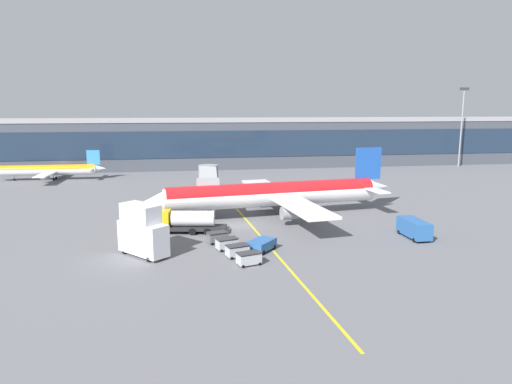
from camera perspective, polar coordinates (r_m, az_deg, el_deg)
ground_plane at (r=69.60m, az=-2.17°, el=-4.19°), size 700.00×700.00×0.00m
apron_lead_in_line at (r=71.74m, az=-0.99°, el=-3.74°), size 5.54×79.85×0.01m
terminal_building at (r=139.69m, az=-1.24°, el=6.21°), size 216.51×17.35×14.44m
main_airliner at (r=74.89m, az=2.38°, el=-0.25°), size 42.23×33.73×10.85m
jet_bridge at (r=83.17m, az=-5.94°, el=1.49°), size 4.94×21.37×6.40m
fuel_tanker at (r=66.03m, az=-9.06°, el=-3.56°), size 11.07×4.27×3.25m
lavatory_truck at (r=66.59m, az=18.99°, el=-4.18°), size 2.45×5.86×2.50m
catering_lift at (r=56.72m, az=-13.93°, el=-4.70°), size 6.39×6.74×6.30m
pushback_tug at (r=57.44m, az=0.73°, el=-6.49°), size 4.23×4.37×1.40m
baggage_cart_0 at (r=52.49m, az=-0.90°, el=-8.23°), size 2.98×2.26×1.48m
baggage_cart_1 at (r=55.26m, az=-2.33°, el=-7.27°), size 2.98×2.26×1.48m
baggage_cart_2 at (r=58.07m, az=-3.63°, el=-6.40°), size 2.98×2.26×1.48m
baggage_cart_3 at (r=60.91m, az=-4.80°, el=-5.60°), size 2.98×2.26×1.48m
commuter_jet_far at (r=123.56m, az=-24.32°, el=2.50°), size 27.02×21.37×7.22m
apron_light_mast_1 at (r=150.66m, az=24.21°, el=8.06°), size 2.80×0.50×23.36m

